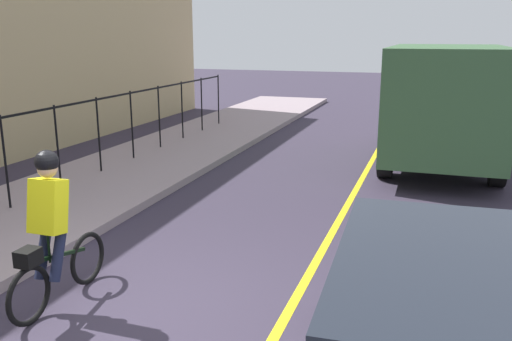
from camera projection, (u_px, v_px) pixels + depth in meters
name	position (u px, v px, depth m)	size (l,w,h in m)	color
ground_plane	(134.00, 316.00, 6.05)	(80.00, 80.00, 0.00)	#322B3B
lane_line_centre	(272.00, 341.00, 5.56)	(36.00, 0.12, 0.01)	yellow
cyclist_lead	(51.00, 231.00, 6.08)	(1.71, 0.36, 1.83)	black
box_truck_background	(444.00, 99.00, 12.88)	(6.73, 2.58, 2.78)	#375D36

